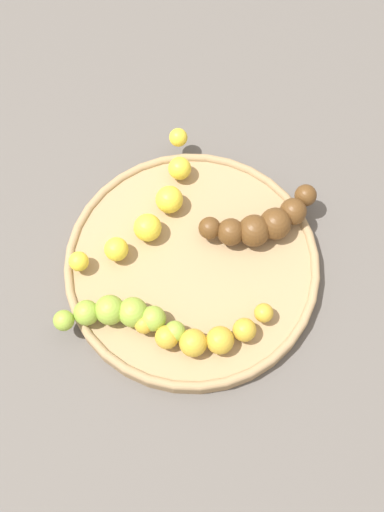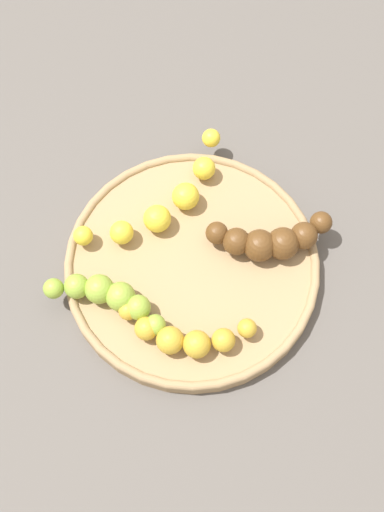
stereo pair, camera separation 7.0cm
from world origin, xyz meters
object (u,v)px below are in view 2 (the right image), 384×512
(fruit_bowl, at_px, (192,265))
(banana_spotted, at_px, (184,336))
(banana_green, at_px, (108,297))
(banana_overripe, at_px, (270,240))
(banana_yellow, at_px, (165,201))

(fruit_bowl, height_order, banana_spotted, banana_spotted)
(fruit_bowl, relative_size, banana_spotted, 2.31)
(fruit_bowl, bearing_deg, banana_green, 161.72)
(banana_spotted, height_order, banana_overripe, banana_overripe)
(banana_spotted, distance_m, banana_yellow, 0.16)
(banana_overripe, relative_size, banana_yellow, 0.54)
(banana_spotted, height_order, banana_green, banana_green)
(banana_overripe, distance_m, banana_yellow, 0.13)
(banana_yellow, height_order, banana_green, same)
(banana_spotted, distance_m, banana_green, 0.09)
(fruit_bowl, relative_size, banana_overripe, 2.47)
(banana_overripe, height_order, banana_green, banana_overripe)
(banana_overripe, bearing_deg, banana_spotted, -46.44)
(banana_overripe, bearing_deg, fruit_bowl, -82.49)
(banana_yellow, bearing_deg, banana_green, -68.81)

